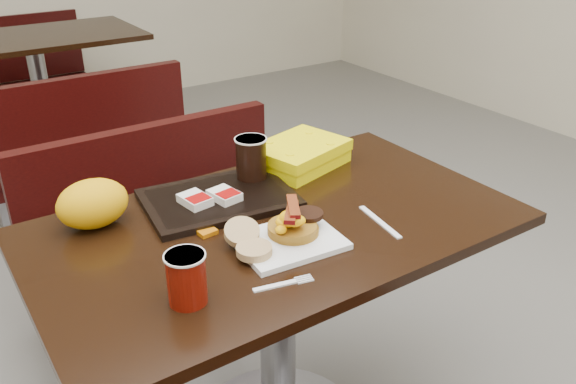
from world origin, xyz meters
TOP-DOWN VIEW (x-y plane):
  - table_near at (0.00, 0.00)m, footprint 1.20×0.70m
  - bench_near_n at (0.00, 0.70)m, footprint 1.00×0.46m
  - table_far at (0.00, 2.60)m, footprint 1.20×0.70m
  - bench_far_s at (0.00, 1.90)m, footprint 1.00×0.46m
  - bench_far_n at (0.00, 3.30)m, footprint 1.00×0.46m
  - platter at (-0.04, -0.11)m, footprint 0.25×0.20m
  - pancake_stack at (-0.01, -0.09)m, footprint 0.16×0.16m
  - sausage_patty at (0.04, -0.08)m, footprint 0.09×0.09m
  - scrambled_eggs at (-0.03, -0.10)m, footprint 0.09×0.08m
  - bacon_strips at (-0.03, -0.11)m, footprint 0.13×0.14m
  - muffin_bottom at (-0.13, -0.12)m, footprint 0.09×0.09m
  - muffin_top at (-0.13, -0.05)m, footprint 0.10×0.10m
  - coffee_cup_near at (-0.32, -0.18)m, footprint 0.09×0.09m
  - fork at (-0.15, -0.23)m, footprint 0.13×0.05m
  - knife at (0.21, -0.15)m, footprint 0.04×0.18m
  - condiment_syrup at (-0.17, 0.04)m, footprint 0.05×0.04m
  - condiment_ketchup at (0.00, -0.03)m, footprint 0.06×0.05m
  - tray at (-0.07, 0.17)m, footprint 0.42×0.32m
  - hashbrown_sleeve_left at (-0.14, 0.17)m, footprint 0.07×0.09m
  - hashbrown_sleeve_right at (-0.07, 0.15)m, footprint 0.07×0.09m
  - coffee_cup_far at (0.06, 0.23)m, footprint 0.10×0.10m
  - clamshell at (0.24, 0.25)m, footprint 0.31×0.26m
  - paper_bag at (-0.38, 0.23)m, footprint 0.20×0.17m

SIDE VIEW (x-z plane):
  - bench_near_n at x=0.00m, z-range 0.00..0.72m
  - bench_far_s at x=0.00m, z-range 0.00..0.72m
  - bench_far_n at x=0.00m, z-range 0.00..0.72m
  - table_near at x=0.00m, z-range 0.00..0.75m
  - table_far at x=0.00m, z-range 0.00..0.75m
  - fork at x=-0.15m, z-range 0.75..0.75m
  - knife at x=0.21m, z-range 0.75..0.75m
  - condiment_syrup at x=-0.17m, z-range 0.75..0.76m
  - condiment_ketchup at x=0.00m, z-range 0.75..0.76m
  - platter at x=-0.04m, z-range 0.75..0.76m
  - tray at x=-0.07m, z-range 0.75..0.77m
  - muffin_bottom at x=-0.13m, z-range 0.76..0.78m
  - pancake_stack at x=-0.01m, z-range 0.76..0.79m
  - hashbrown_sleeve_right at x=-0.07m, z-range 0.77..0.79m
  - hashbrown_sleeve_left at x=-0.14m, z-range 0.77..0.79m
  - muffin_top at x=-0.13m, z-range 0.76..0.81m
  - clamshell at x=0.24m, z-range 0.75..0.82m
  - sausage_patty at x=0.04m, z-range 0.79..0.80m
  - coffee_cup_near at x=-0.32m, z-range 0.75..0.86m
  - scrambled_eggs at x=-0.03m, z-range 0.79..0.83m
  - paper_bag at x=-0.38m, z-range 0.75..0.87m
  - coffee_cup_far at x=0.06m, z-range 0.77..0.88m
  - bacon_strips at x=-0.03m, z-range 0.83..0.84m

